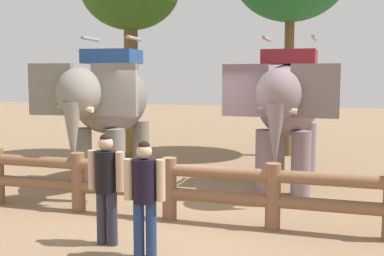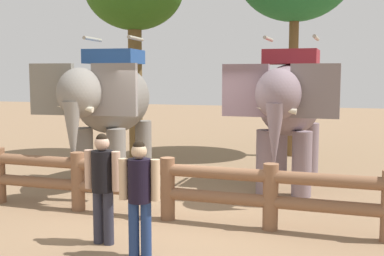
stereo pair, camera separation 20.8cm
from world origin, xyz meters
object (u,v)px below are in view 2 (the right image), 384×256
Objects in this scene: log_fence at (168,184)px; tourist_woman_in_black at (103,180)px; tourist_man_in_blue at (139,190)px; elephant_near_left at (111,102)px; elephant_center at (289,104)px.

tourist_woman_in_black is (-0.48, -1.38, 0.32)m from log_fence.
tourist_man_in_blue is at bearing -24.75° from tourist_woman_in_black.
elephant_near_left is 2.38× the size of tourist_woman_in_black.
tourist_man_in_blue is (2.32, -3.85, -0.92)m from elephant_near_left.
log_fence is 1.90× the size of elephant_center.
elephant_near_left reaches higher than tourist_man_in_blue.
log_fence is at bearing 70.79° from tourist_woman_in_black.
tourist_man_in_blue is (0.71, -0.33, -0.02)m from tourist_woman_in_black.
tourist_woman_in_black is at bearing -116.71° from elephant_center.
tourist_man_in_blue is (0.23, -1.70, 0.30)m from log_fence.
tourist_woman_in_black is (-2.15, -4.28, -0.89)m from elephant_center.
tourist_man_in_blue is at bearing -82.46° from log_fence.
elephant_center is 4.88m from tourist_woman_in_black.
elephant_near_left is at bearing 121.08° from tourist_man_in_blue.
elephant_center is at bearing 11.44° from elephant_near_left.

